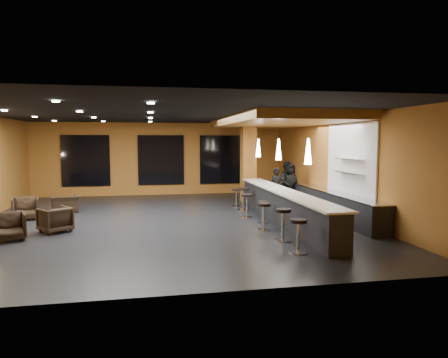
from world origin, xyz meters
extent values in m
cube|color=black|center=(0.00, 0.00, -0.05)|extent=(12.00, 13.00, 0.10)
cube|color=black|center=(0.00, 0.00, 3.55)|extent=(12.00, 13.00, 0.10)
cube|color=#A46524|center=(0.00, 6.55, 1.75)|extent=(12.00, 0.10, 3.50)
cube|color=#A46524|center=(0.00, -6.55, 1.75)|extent=(12.00, 0.10, 3.50)
cube|color=#A46524|center=(6.05, 0.00, 1.75)|extent=(0.10, 13.00, 3.50)
cube|color=olive|center=(4.00, 1.00, 3.36)|extent=(3.60, 8.00, 0.28)
cube|color=black|center=(-3.50, 6.44, 1.70)|extent=(2.20, 0.06, 2.40)
cube|color=black|center=(0.00, 6.44, 1.70)|extent=(2.20, 0.06, 2.40)
cube|color=black|center=(3.00, 6.44, 1.70)|extent=(2.20, 0.06, 2.40)
cube|color=white|center=(5.96, -1.00, 2.00)|extent=(0.06, 3.20, 2.40)
cube|color=black|center=(3.65, -1.00, 0.50)|extent=(0.60, 8.00, 1.00)
cube|color=white|center=(3.65, -1.00, 1.02)|extent=(0.78, 8.10, 0.05)
cube|color=black|center=(5.65, -0.50, 0.43)|extent=(0.70, 6.00, 0.86)
cube|color=silver|center=(5.65, -0.50, 0.89)|extent=(0.72, 6.00, 0.03)
cube|color=silver|center=(5.82, -1.20, 1.60)|extent=(0.30, 1.50, 0.03)
cube|color=silver|center=(5.82, -1.20, 2.05)|extent=(0.30, 1.50, 0.03)
cube|color=brown|center=(3.65, 3.60, 1.75)|extent=(0.60, 0.60, 3.50)
cone|color=white|center=(3.65, -3.00, 2.35)|extent=(0.20, 0.20, 0.70)
cone|color=white|center=(3.65, -0.50, 2.35)|extent=(0.20, 0.20, 0.70)
cone|color=white|center=(3.65, 2.00, 2.35)|extent=(0.20, 0.20, 0.70)
imported|color=black|center=(4.35, 1.79, 0.79)|extent=(0.68, 0.58, 1.58)
imported|color=black|center=(5.04, 2.43, 0.89)|extent=(1.01, 0.87, 1.79)
imported|color=black|center=(5.12, 2.43, 0.87)|extent=(0.90, 0.64, 1.74)
imported|color=black|center=(-4.25, -1.88, 0.36)|extent=(1.01, 1.03, 0.73)
imported|color=black|center=(-3.27, -1.08, 0.36)|extent=(1.10, 1.11, 0.73)
imported|color=black|center=(-4.67, 1.07, 0.37)|extent=(0.95, 0.97, 0.74)
imported|color=black|center=(-3.65, 2.27, 0.31)|extent=(1.12, 1.02, 0.63)
cylinder|color=silver|center=(2.84, -4.45, 0.02)|extent=(0.41, 0.41, 0.03)
cylinder|color=silver|center=(2.84, -4.45, 0.38)|extent=(0.07, 0.07, 0.72)
cylinder|color=black|center=(2.84, -4.45, 0.77)|extent=(0.39, 0.39, 0.08)
cylinder|color=silver|center=(2.87, -3.29, 0.02)|extent=(0.43, 0.43, 0.03)
cylinder|color=silver|center=(2.87, -3.29, 0.40)|extent=(0.08, 0.08, 0.76)
cylinder|color=black|center=(2.87, -3.29, 0.82)|extent=(0.41, 0.41, 0.09)
cylinder|color=silver|center=(2.73, -1.99, 0.02)|extent=(0.41, 0.41, 0.03)
cylinder|color=silver|center=(2.73, -1.99, 0.38)|extent=(0.07, 0.07, 0.72)
cylinder|color=black|center=(2.73, -1.99, 0.77)|extent=(0.39, 0.39, 0.08)
cylinder|color=silver|center=(2.97, -1.07, 0.01)|extent=(0.37, 0.37, 0.03)
cylinder|color=silver|center=(2.97, -1.07, 0.34)|extent=(0.06, 0.06, 0.64)
cylinder|color=black|center=(2.97, -1.07, 0.69)|extent=(0.35, 0.35, 0.07)
cylinder|color=silver|center=(2.72, 0.02, 0.02)|extent=(0.41, 0.41, 0.03)
cylinder|color=silver|center=(2.72, 0.02, 0.38)|extent=(0.07, 0.07, 0.72)
cylinder|color=black|center=(2.72, 0.02, 0.77)|extent=(0.39, 0.39, 0.08)
cylinder|color=silver|center=(2.92, 1.41, 0.02)|extent=(0.44, 0.44, 0.03)
cylinder|color=silver|center=(2.92, 1.41, 0.40)|extent=(0.08, 0.08, 0.77)
cylinder|color=black|center=(2.92, 1.41, 0.82)|extent=(0.42, 0.42, 0.09)
cylinder|color=silver|center=(2.84, 2.29, 0.01)|extent=(0.36, 0.36, 0.03)
cylinder|color=silver|center=(2.84, 2.29, 0.33)|extent=(0.06, 0.06, 0.63)
cylinder|color=black|center=(2.84, 2.29, 0.68)|extent=(0.34, 0.34, 0.07)
camera|label=1|loc=(-0.55, -13.14, 2.64)|focal=32.00mm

